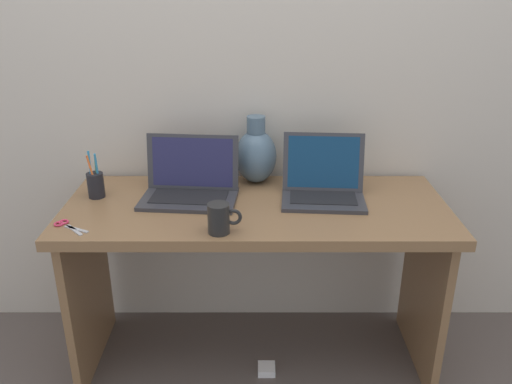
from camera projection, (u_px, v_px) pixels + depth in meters
name	position (u px, v px, depth m)	size (l,w,h in m)	color
ground_plane	(256.00, 356.00, 2.25)	(6.00, 6.00, 0.00)	#564C47
back_wall	(256.00, 57.00, 2.08)	(4.40, 0.04, 2.40)	beige
desk	(256.00, 241.00, 2.03)	(1.43, 0.58, 0.71)	olive
laptop_left	(191.00, 182.00, 2.02)	(0.38, 0.26, 0.23)	#333338
laptop_right	(323.00, 182.00, 2.01)	(0.33, 0.26, 0.23)	#333338
green_vase	(256.00, 155.00, 2.14)	(0.17, 0.17, 0.28)	slate
coffee_mug	(220.00, 218.00, 1.74)	(0.11, 0.07, 0.10)	black
pen_cup	(96.00, 184.00, 2.01)	(0.06, 0.06, 0.18)	black
scissors	(66.00, 225.00, 1.80)	(0.14, 0.12, 0.01)	#B7B7BC
power_brick	(267.00, 369.00, 2.15)	(0.07, 0.07, 0.03)	white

